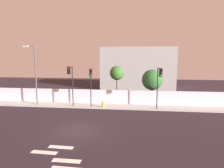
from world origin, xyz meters
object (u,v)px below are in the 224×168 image
at_px(traffic_light_left, 71,78).
at_px(fire_hydrant, 103,104).
at_px(roadside_tree_leftmost, 117,73).
at_px(roadside_tree_midleft, 152,80).
at_px(street_lamp_curbside, 34,71).
at_px(traffic_light_right, 159,80).
at_px(traffic_light_center, 91,80).

bearing_deg(traffic_light_left, fire_hydrant, 4.29).
relative_size(roadside_tree_leftmost, roadside_tree_midleft, 1.10).
bearing_deg(traffic_light_left, roadside_tree_midleft, 20.73).
distance_m(traffic_light_left, roadside_tree_midleft, 10.77).
bearing_deg(roadside_tree_midleft, street_lamp_curbside, -166.90).
height_order(traffic_light_right, street_lamp_curbside, street_lamp_curbside).
distance_m(traffic_light_right, roadside_tree_leftmost, 6.66).
xyz_separation_m(roadside_tree_leftmost, roadside_tree_midleft, (4.78, 0.00, -0.87)).
height_order(traffic_light_left, roadside_tree_midleft, traffic_light_left).
bearing_deg(traffic_light_right, fire_hydrant, 174.39).
xyz_separation_m(traffic_light_center, street_lamp_curbside, (-7.31, 0.54, 0.96)).
bearing_deg(street_lamp_curbside, traffic_light_center, -4.19).
distance_m(traffic_light_center, fire_hydrant, 3.37).
height_order(traffic_light_right, roadside_tree_midleft, traffic_light_right).
bearing_deg(traffic_light_center, roadside_tree_leftmost, 55.44).
bearing_deg(roadside_tree_midleft, traffic_light_center, -152.08).
distance_m(traffic_light_right, fire_hydrant, 7.30).
bearing_deg(roadside_tree_midleft, traffic_light_right, -84.29).
bearing_deg(street_lamp_curbside, traffic_light_right, -2.64).
distance_m(traffic_light_center, roadside_tree_midleft, 8.53).
height_order(traffic_light_center, fire_hydrant, traffic_light_center).
bearing_deg(traffic_light_right, traffic_light_center, 178.79).
bearing_deg(traffic_light_right, traffic_light_left, 178.09).
bearing_deg(traffic_light_left, roadside_tree_leftmost, 35.80).
distance_m(street_lamp_curbside, fire_hydrant, 9.58).
bearing_deg(fire_hydrant, traffic_light_center, -161.19).
height_order(traffic_light_left, fire_hydrant, traffic_light_left).
xyz_separation_m(traffic_light_center, fire_hydrant, (1.40, 0.48, -3.03)).
bearing_deg(street_lamp_curbside, roadside_tree_leftmost, 18.94).
relative_size(traffic_light_center, traffic_light_right, 0.97).
height_order(traffic_light_center, roadside_tree_midleft, traffic_light_center).
bearing_deg(traffic_light_right, street_lamp_curbside, 177.36).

